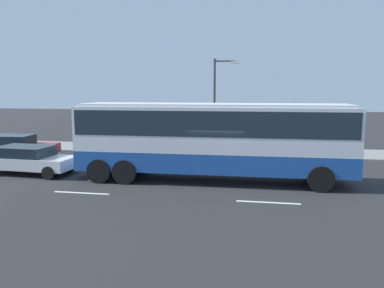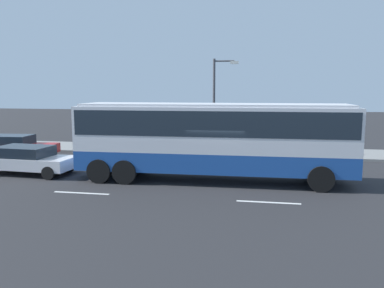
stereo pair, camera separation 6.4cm
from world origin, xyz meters
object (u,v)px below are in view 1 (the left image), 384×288
object	(u,v)px
street_lamp	(217,99)
car_silver_hatch	(28,159)
car_red_compact	(16,146)
coach_bus	(213,134)

from	to	relation	value
street_lamp	car_silver_hatch	bearing A→B (deg)	-140.95
car_silver_hatch	car_red_compact	size ratio (longest dim) A/B	0.99
car_silver_hatch	street_lamp	bearing A→B (deg)	42.52
coach_bus	car_red_compact	xyz separation A→B (m)	(-12.78, 3.88, -1.46)
car_red_compact	car_silver_hatch	bearing A→B (deg)	-53.72
coach_bus	car_silver_hatch	world-z (taller)	coach_bus
coach_bus	car_silver_hatch	size ratio (longest dim) A/B	2.61
car_red_compact	street_lamp	xyz separation A→B (m)	(12.15, 3.09, 2.85)
coach_bus	car_red_compact	world-z (taller)	coach_bus
car_red_compact	street_lamp	world-z (taller)	street_lamp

